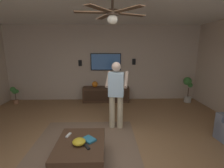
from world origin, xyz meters
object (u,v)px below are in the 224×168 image
Objects in this scene: tv at (106,62)px; potted_plant_short at (15,93)px; book at (89,139)px; media_console at (106,94)px; bowl at (79,142)px; vase_round at (95,84)px; ceiling_fan at (112,14)px; remote_black at (87,147)px; wall_speaker_right at (80,63)px; person_standing at (116,91)px; remote_white at (69,135)px; wall_speaker_left at (134,62)px; coffee_table at (81,148)px; potted_plant_tall at (188,85)px.

tv is 3.45m from potted_plant_short.
media_console is at bearing 130.66° from book.
vase_round reaches higher than bowl.
bowl is 0.18× the size of ceiling_fan.
remote_black is 3.99m from wall_speaker_right.
remote_white is at bearing 150.48° from person_standing.
wall_speaker_right is at bearing -90.79° from tv.
remote_white is at bearing 175.59° from vase_round.
wall_speaker_right reaches higher than bowl.
book is (0.20, -0.01, 0.01)m from remote_black.
person_standing is 2.22m from vase_round.
book is at bearing -169.17° from wall_speaker_right.
bowl is at bearing -97.30° from book.
tv is at bearing 90.71° from wall_speaker_left.
wall_speaker_left is (3.80, -1.33, 1.05)m from remote_black.
tv is at bearing -6.37° from coffee_table.
media_console is 3.24m from remote_white.
potted_plant_short is at bearing 56.47° from remote_white.
coffee_table is 4.55× the size of wall_speaker_right.
bowl is (-3.46, 0.42, 0.17)m from media_console.
potted_plant_short is (3.24, 2.85, 0.11)m from coffee_table.
tv reaches higher than wall_speaker_left.
book is 1.00× the size of vase_round.
remote_white is (0.28, 0.24, -0.04)m from bowl.
bowl is at bearing 168.74° from coffee_table.
person_standing reaches higher than book.
media_console reaches higher than remote_black.
person_standing is 10.93× the size of remote_white.
remote_white is 0.42m from book.
coffee_table is 4.55× the size of vase_round.
media_console is 2.72× the size of potted_plant_short.
vase_round is 1.00× the size of wall_speaker_right.
remote_white is at bearing 40.10° from bowl.
tv is at bearing 82.71° from potted_plant_tall.
person_standing is 10.93× the size of remote_black.
media_console is 1.21m from tv.
person_standing is at bearing 161.36° from wall_speaker_left.
coffee_table is 4.55× the size of wall_speaker_left.
book reaches higher than remote_white.
coffee_table is 0.89× the size of tv.
book reaches higher than coffee_table.
person_standing is 1.52m from remote_white.
wall_speaker_left is at bearing 103.54° from media_console.
remote_black is at bearing 136.15° from potted_plant_tall.
wall_speaker_right reaches higher than vase_round.
ceiling_fan is at bearing 164.73° from wall_speaker_left.
coffee_table is at bearing 116.16° from ceiling_fan.
potted_plant_tall reaches higher than potted_plant_short.
ceiling_fan reaches higher than remote_black.
potted_plant_tall reaches higher than remote_black.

